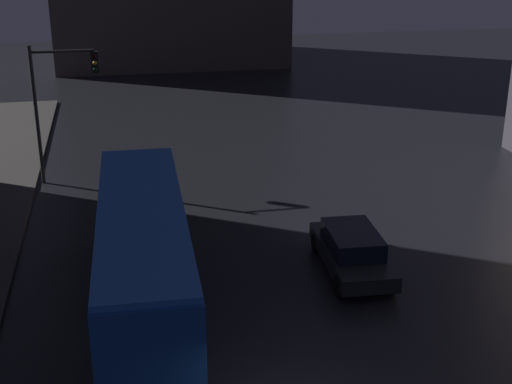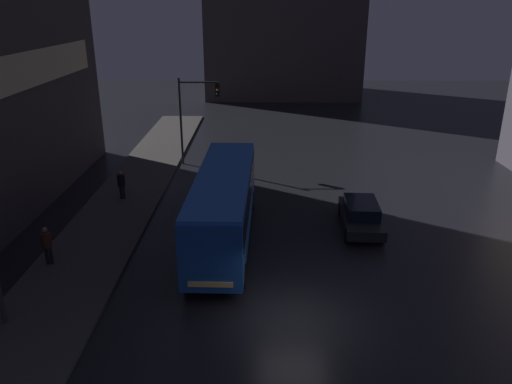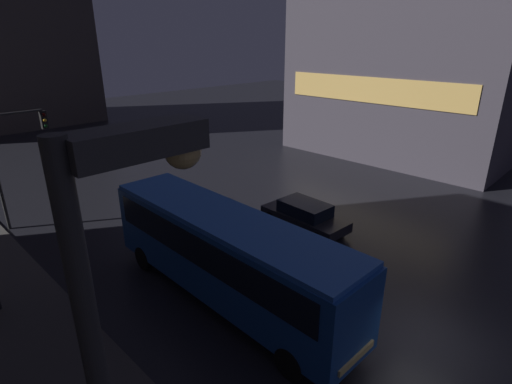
% 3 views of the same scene
% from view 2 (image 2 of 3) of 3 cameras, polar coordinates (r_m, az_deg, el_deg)
% --- Properties ---
extents(ground_plane, '(120.00, 120.00, 0.00)m').
position_cam_2_polar(ground_plane, '(18.44, 4.39, -14.43)').
color(ground_plane, black).
extents(sidewalk_left, '(4.00, 48.00, 0.15)m').
position_cam_2_polar(sidewalk_left, '(28.26, -15.48, -1.95)').
color(sidewalk_left, '#3D3A38').
rests_on(sidewalk_left, ground).
extents(bus_near, '(2.69, 11.01, 3.41)m').
position_cam_2_polar(bus_near, '(23.06, -3.70, -0.96)').
color(bus_near, '#194793').
rests_on(bus_near, ground).
extents(car_taxi, '(2.06, 4.63, 1.42)m').
position_cam_2_polar(car_taxi, '(25.51, 11.90, -2.52)').
color(car_taxi, black).
rests_on(car_taxi, ground).
extents(pedestrian_near, '(0.59, 0.59, 1.64)m').
position_cam_2_polar(pedestrian_near, '(29.27, -15.14, 1.11)').
color(pedestrian_near, black).
rests_on(pedestrian_near, sidewalk_left).
extents(pedestrian_mid, '(0.46, 0.46, 1.71)m').
position_cam_2_polar(pedestrian_mid, '(22.91, -22.81, -5.29)').
color(pedestrian_mid, black).
rests_on(pedestrian_mid, sidewalk_left).
extents(traffic_light_main, '(2.81, 0.35, 6.01)m').
position_cam_2_polar(traffic_light_main, '(34.61, -7.09, 9.61)').
color(traffic_light_main, '#2D2D2D').
rests_on(traffic_light_main, ground).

